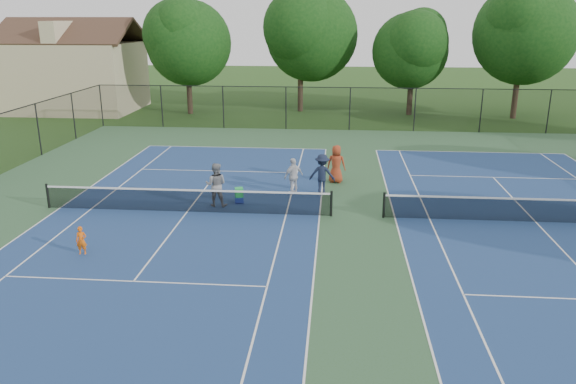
# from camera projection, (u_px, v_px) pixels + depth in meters

# --- Properties ---
(ground) EXTENTS (140.00, 140.00, 0.00)m
(ground) POSITION_uv_depth(u_px,v_px,m) (357.00, 217.00, 22.67)
(ground) COLOR #234716
(ground) RESTS_ON ground
(court_pad) EXTENTS (36.00, 36.00, 0.01)m
(court_pad) POSITION_uv_depth(u_px,v_px,m) (357.00, 217.00, 22.67)
(court_pad) COLOR #335932
(court_pad) RESTS_ON ground
(tennis_court_left) EXTENTS (12.00, 23.83, 1.07)m
(tennis_court_left) POSITION_uv_depth(u_px,v_px,m) (187.00, 210.00, 23.21)
(tennis_court_left) COLOR navy
(tennis_court_left) RESTS_ON ground
(tennis_court_right) EXTENTS (12.00, 23.83, 1.07)m
(tennis_court_right) POSITION_uv_depth(u_px,v_px,m) (536.00, 220.00, 22.07)
(tennis_court_right) COLOR navy
(tennis_court_right) RESTS_ON ground
(perimeter_fence) EXTENTS (36.08, 36.08, 3.02)m
(perimeter_fence) POSITION_uv_depth(u_px,v_px,m) (359.00, 179.00, 22.19)
(perimeter_fence) COLOR black
(perimeter_fence) RESTS_ON ground
(tree_back_a) EXTENTS (6.80, 6.80, 9.15)m
(tree_back_a) POSITION_uv_depth(u_px,v_px,m) (187.00, 38.00, 44.72)
(tree_back_a) COLOR #2D2116
(tree_back_a) RESTS_ON ground
(tree_back_b) EXTENTS (7.60, 7.60, 10.03)m
(tree_back_b) POSITION_uv_depth(u_px,v_px,m) (301.00, 31.00, 45.71)
(tree_back_b) COLOR #2D2116
(tree_back_b) RESTS_ON ground
(tree_back_c) EXTENTS (6.00, 6.00, 8.40)m
(tree_back_c) POSITION_uv_depth(u_px,v_px,m) (413.00, 46.00, 44.36)
(tree_back_c) COLOR #2D2116
(tree_back_c) RESTS_ON ground
(tree_back_d) EXTENTS (7.80, 7.80, 10.37)m
(tree_back_d) POSITION_uv_depth(u_px,v_px,m) (523.00, 29.00, 42.35)
(tree_back_d) COLOR #2D2116
(tree_back_d) RESTS_ON ground
(clapboard_house) EXTENTS (10.80, 8.10, 7.65)m
(clapboard_house) POSITION_uv_depth(u_px,v_px,m) (75.00, 73.00, 47.37)
(clapboard_house) COLOR tan
(clapboard_house) RESTS_ON ground
(child_player) EXTENTS (0.40, 0.29, 0.99)m
(child_player) POSITION_uv_depth(u_px,v_px,m) (81.00, 241.00, 19.00)
(child_player) COLOR orange
(child_player) RESTS_ON ground
(instructor) EXTENTS (0.92, 0.72, 1.88)m
(instructor) POSITION_uv_depth(u_px,v_px,m) (216.00, 185.00, 23.72)
(instructor) COLOR gray
(instructor) RESTS_ON ground
(bystander_a) EXTENTS (1.02, 0.94, 1.68)m
(bystander_a) POSITION_uv_depth(u_px,v_px,m) (294.00, 176.00, 25.35)
(bystander_a) COLOR silver
(bystander_a) RESTS_ON ground
(bystander_b) EXTENTS (1.25, 0.80, 1.83)m
(bystander_b) POSITION_uv_depth(u_px,v_px,m) (322.00, 174.00, 25.44)
(bystander_b) COLOR #181F34
(bystander_b) RESTS_ON ground
(bystander_c) EXTENTS (0.99, 0.74, 1.85)m
(bystander_c) POSITION_uv_depth(u_px,v_px,m) (336.00, 164.00, 27.09)
(bystander_c) COLOR #99361B
(bystander_c) RESTS_ON ground
(ball_crate) EXTENTS (0.41, 0.37, 0.29)m
(ball_crate) POSITION_uv_depth(u_px,v_px,m) (239.00, 200.00, 24.28)
(ball_crate) COLOR navy
(ball_crate) RESTS_ON ground
(ball_hopper) EXTENTS (0.41, 0.37, 0.41)m
(ball_hopper) POSITION_uv_depth(u_px,v_px,m) (239.00, 192.00, 24.18)
(ball_hopper) COLOR green
(ball_hopper) RESTS_ON ball_crate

